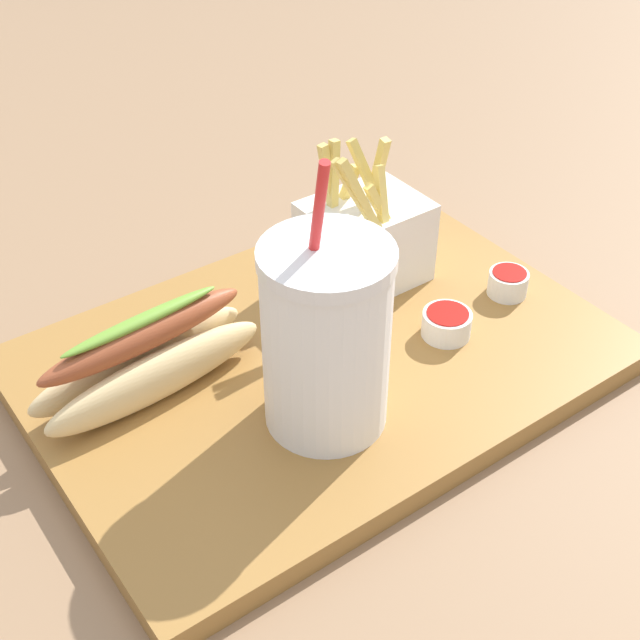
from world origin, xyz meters
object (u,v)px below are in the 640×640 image
at_px(fries_basket, 364,239).
at_px(ketchup_cup_1, 447,323).
at_px(hot_dog_1, 148,360).
at_px(soda_cup, 326,338).
at_px(ketchup_cup_2, 508,282).

height_order(fries_basket, ketchup_cup_1, fries_basket).
bearing_deg(hot_dog_1, soda_cup, 131.39).
xyz_separation_m(fries_basket, ketchup_cup_2, (-0.09, 0.09, -0.03)).
xyz_separation_m(hot_dog_1, ketchup_cup_2, (-0.30, 0.07, -0.02)).
relative_size(soda_cup, hot_dog_1, 1.15).
distance_m(soda_cup, ketchup_cup_2, 0.22).
xyz_separation_m(soda_cup, ketchup_cup_1, (-0.13, -0.02, -0.06)).
xyz_separation_m(soda_cup, hot_dog_1, (0.09, -0.10, -0.04)).
bearing_deg(fries_basket, hot_dog_1, 5.16).
bearing_deg(soda_cup, ketchup_cup_1, -172.14).
distance_m(fries_basket, ketchup_cup_2, 0.13).
relative_size(soda_cup, fries_basket, 1.54).
height_order(soda_cup, fries_basket, soda_cup).
bearing_deg(fries_basket, soda_cup, 43.12).
distance_m(ketchup_cup_1, ketchup_cup_2, 0.08).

